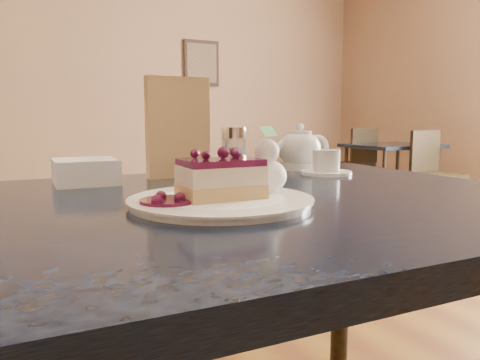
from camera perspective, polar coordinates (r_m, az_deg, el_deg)
name	(u,v)px	position (r m, az deg, el deg)	size (l,w,h in m)	color
main_table	(209,247)	(0.83, -3.81, -8.17)	(1.30, 0.88, 0.80)	#111C35
dessert_plate	(221,202)	(0.76, -2.37, -2.65)	(0.29, 0.29, 0.01)	white
cheesecake_slice	(221,179)	(0.75, -2.38, 0.15)	(0.13, 0.09, 0.06)	#E7C565
whipped_cream	(267,176)	(0.80, 3.27, 0.47)	(0.07, 0.07, 0.06)	white
berry_sauce	(167,201)	(0.72, -8.83, -2.55)	(0.09, 0.09, 0.01)	#421128
tea_set	(304,153)	(1.27, 7.86, 3.28)	(0.17, 0.25, 0.11)	white
menu_card	(178,128)	(1.12, -7.57, 6.35)	(0.15, 0.03, 0.24)	beige
sugar_shaker	(233,150)	(1.16, -0.82, 3.63)	(0.06, 0.06, 0.12)	white
napkin_stack	(86,172)	(1.05, -18.29, 0.99)	(0.13, 0.13, 0.05)	white
bg_table_far_right	(390,200)	(5.22, 17.80, -2.39)	(0.89, 1.60, 1.07)	#111C35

